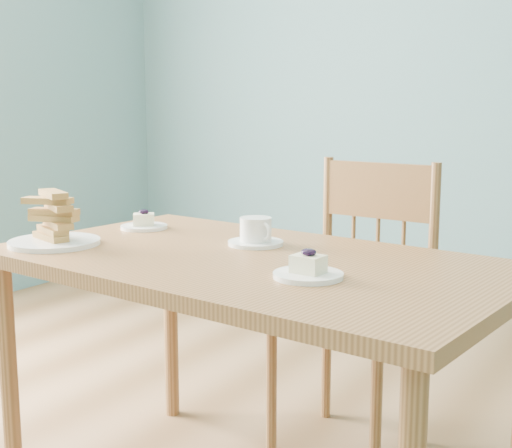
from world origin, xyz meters
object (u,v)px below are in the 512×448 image
object	(u,v)px
cheesecake_plate_near	(308,270)
coffee_cup	(256,233)
dining_chair	(357,305)
biscotti_plate	(54,226)
cheesecake_plate_far	(144,224)
dining_table	(251,284)

from	to	relation	value
cheesecake_plate_near	coffee_cup	distance (m)	0.39
dining_chair	biscotti_plate	world-z (taller)	dining_chair
coffee_cup	cheesecake_plate_far	bearing A→B (deg)	-161.38
cheesecake_plate_near	biscotti_plate	distance (m)	0.76
dining_table	biscotti_plate	size ratio (longest dim) A/B	5.57
dining_chair	cheesecake_plate_near	size ratio (longest dim) A/B	5.79
coffee_cup	biscotti_plate	distance (m)	0.55
dining_table	cheesecake_plate_far	size ratio (longest dim) A/B	9.59
dining_table	cheesecake_plate_far	xyz separation A→B (m)	(-0.50, 0.17, 0.09)
cheesecake_plate_near	biscotti_plate	xyz separation A→B (m)	(-0.76, -0.04, 0.03)
dining_chair	cheesecake_plate_far	size ratio (longest dim) A/B	6.34
cheesecake_plate_far	biscotti_plate	bearing A→B (deg)	-96.82
cheesecake_plate_far	biscotti_plate	size ratio (longest dim) A/B	0.58
dining_chair	cheesecake_plate_far	distance (m)	0.71
dining_table	cheesecake_plate_near	world-z (taller)	cheesecake_plate_near
cheesecake_plate_near	coffee_cup	size ratio (longest dim) A/B	1.03
biscotti_plate	dining_table	bearing A→B (deg)	16.08
cheesecake_plate_far	coffee_cup	world-z (taller)	coffee_cup
cheesecake_plate_near	biscotti_plate	size ratio (longest dim) A/B	0.64
cheesecake_plate_near	cheesecake_plate_far	size ratio (longest dim) A/B	1.10
biscotti_plate	dining_chair	bearing A→B (deg)	47.55
cheesecake_plate_near	coffee_cup	xyz separation A→B (m)	(-0.30, 0.25, 0.02)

